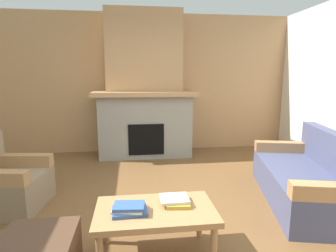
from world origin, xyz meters
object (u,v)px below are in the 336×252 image
object	(u,v)px
couch	(308,179)
coffee_table	(155,215)
fireplace	(145,94)
armchair	(5,183)

from	to	relation	value
couch	coffee_table	xyz separation A→B (m)	(-1.92, -0.80, 0.09)
fireplace	couch	distance (m)	3.12
couch	coffee_table	distance (m)	2.08
fireplace	armchair	world-z (taller)	fireplace
fireplace	coffee_table	world-z (taller)	fireplace
fireplace	coffee_table	bearing A→B (deg)	-91.28
armchair	coffee_table	xyz separation A→B (m)	(1.65, -1.11, 0.08)
armchair	coffee_table	bearing A→B (deg)	-33.88
couch	armchair	bearing A→B (deg)	174.97
coffee_table	couch	bearing A→B (deg)	22.47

